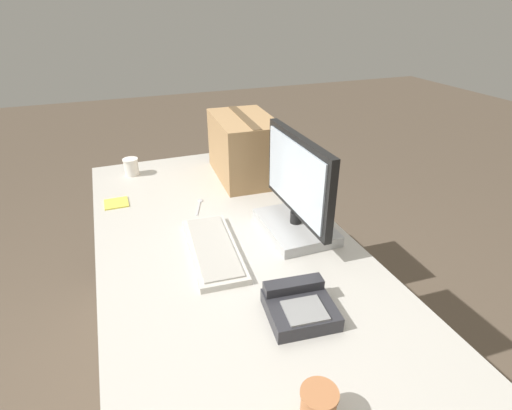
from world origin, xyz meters
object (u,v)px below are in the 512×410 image
monitor (297,197)px  cardboard_box (244,148)px  paper_cup_right (318,406)px  spoon (199,204)px  paper_cup_left (131,167)px  sticky_note_pad (116,203)px  keyboard (213,248)px  desk_phone (299,306)px

monitor → cardboard_box: size_ratio=1.06×
paper_cup_right → monitor: bearing=157.9°
monitor → spoon: bearing=-140.0°
paper_cup_left → cardboard_box: size_ratio=0.19×
paper_cup_left → spoon: 0.50m
spoon → sticky_note_pad: sticky_note_pad is taller
spoon → cardboard_box: (-0.22, 0.29, 0.15)m
monitor → sticky_note_pad: size_ratio=4.76×
paper_cup_right → sticky_note_pad: 1.24m
monitor → paper_cup_left: bearing=-145.9°
keyboard → paper_cup_right: paper_cup_right is taller
desk_phone → paper_cup_right: paper_cup_right is taller
paper_cup_right → cardboard_box: 1.32m
paper_cup_right → sticky_note_pad: bearing=-164.2°
spoon → monitor: bearing=-120.3°
keyboard → sticky_note_pad: size_ratio=4.45×
desk_phone → sticky_note_pad: (-0.89, -0.44, -0.02)m
monitor → spoon: (-0.35, -0.29, -0.14)m
spoon → keyboard: bearing=-166.1°
paper_cup_left → cardboard_box: (0.21, 0.53, 0.10)m
keyboard → paper_cup_left: bearing=-161.6°
monitor → sticky_note_pad: monitor is taller
monitor → desk_phone: size_ratio=2.34×
monitor → desk_phone: monitor is taller
keyboard → monitor: bearing=98.1°
keyboard → paper_cup_right: 0.69m
desk_phone → cardboard_box: bearing=175.9°
paper_cup_left → paper_cup_right: 1.51m
cardboard_box → sticky_note_pad: 0.64m
paper_cup_right → spoon: bearing=-179.9°
desk_phone → cardboard_box: (-0.98, 0.18, 0.12)m
monitor → cardboard_box: monitor is taller
desk_phone → sticky_note_pad: size_ratio=2.03×
sticky_note_pad → cardboard_box: bearing=98.3°
spoon → paper_cup_left: bearing=48.5°
paper_cup_left → sticky_note_pad: 0.32m
desk_phone → monitor: bearing=162.1°
spoon → paper_cup_right: bearing=-160.2°
keyboard → spoon: bearing=178.5°
spoon → cardboard_box: 0.39m
paper_cup_right → sticky_note_pad: (-1.19, -0.34, -0.04)m
spoon → desk_phone: bearing=-152.2°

